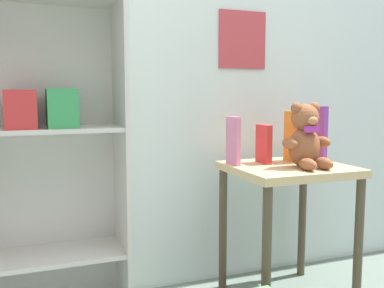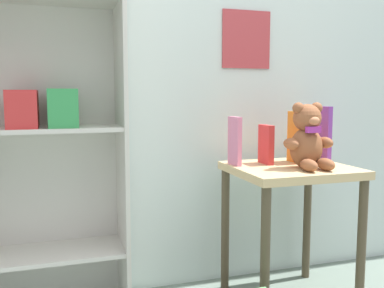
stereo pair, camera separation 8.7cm
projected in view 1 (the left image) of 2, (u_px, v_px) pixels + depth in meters
wall_back at (215, 39)px, 2.17m from camera, size 4.80×0.07×2.50m
bookshelf_side at (41, 109)px, 1.76m from camera, size 0.66×0.30×1.66m
display_table at (288, 190)px, 1.99m from camera, size 0.53×0.48×0.65m
teddy_bear at (306, 138)px, 1.90m from camera, size 0.22×0.20×0.29m
book_standing_pink at (233, 141)px, 1.98m from camera, size 0.03×0.10×0.22m
book_standing_red at (264, 144)px, 2.02m from camera, size 0.03×0.11×0.18m
book_standing_orange at (293, 137)px, 2.07m from camera, size 0.02×0.12×0.25m
book_standing_purple at (317, 133)px, 2.14m from camera, size 0.02×0.14×0.27m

